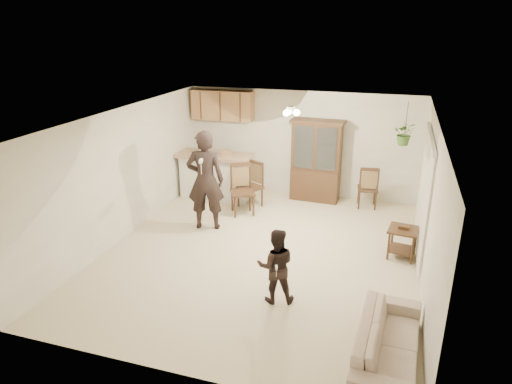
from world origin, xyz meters
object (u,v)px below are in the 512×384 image
(sofa, at_px, (389,336))
(chair_hutch_right, at_px, (367,195))
(child, at_px, (276,261))
(chair_hutch_left, at_px, (250,194))
(side_table, at_px, (402,242))
(adult, at_px, (206,186))
(chair_bar, at_px, (243,200))
(china_hutch, at_px, (316,161))

(sofa, height_order, chair_hutch_right, chair_hutch_right)
(child, bearing_deg, chair_hutch_left, -82.67)
(sofa, xyz_separation_m, child, (-1.66, 0.87, 0.31))
(side_table, bearing_deg, sofa, -92.68)
(adult, distance_m, chair_hutch_right, 3.75)
(sofa, relative_size, chair_hutch_right, 1.90)
(child, xyz_separation_m, side_table, (1.80, 1.99, -0.39))
(sofa, xyz_separation_m, chair_bar, (-3.23, 3.90, -0.06))
(child, height_order, chair_hutch_right, child)
(child, relative_size, side_table, 2.20)
(child, xyz_separation_m, chair_bar, (-1.56, 3.03, -0.36))
(sofa, height_order, chair_hutch_left, chair_hutch_left)
(adult, relative_size, china_hutch, 0.94)
(adult, xyz_separation_m, chair_bar, (0.47, 0.90, -0.59))
(chair_hutch_right, bearing_deg, chair_bar, 17.79)
(side_table, distance_m, chair_hutch_left, 3.64)
(side_table, distance_m, chair_bar, 3.52)
(sofa, distance_m, side_table, 2.87)
(sofa, relative_size, china_hutch, 0.98)
(chair_hutch_left, bearing_deg, sofa, -26.10)
(side_table, bearing_deg, adult, 177.98)
(side_table, bearing_deg, chair_hutch_left, 156.21)
(chair_bar, relative_size, chair_hutch_left, 1.06)
(sofa, distance_m, chair_bar, 5.06)
(china_hutch, bearing_deg, chair_hutch_right, -2.90)
(chair_hutch_left, bearing_deg, adult, -83.09)
(sofa, relative_size, child, 1.39)
(child, bearing_deg, chair_bar, -79.24)
(child, distance_m, chair_hutch_left, 3.80)
(chair_hutch_right, bearing_deg, chair_hutch_left, 9.73)
(chair_hutch_left, xyz_separation_m, chair_hutch_right, (2.54, 0.78, -0.02))
(chair_bar, height_order, chair_hutch_right, chair_bar)
(chair_bar, xyz_separation_m, chair_hutch_left, (0.03, 0.43, -0.02))
(sofa, bearing_deg, chair_bar, 42.74)
(adult, relative_size, child, 1.33)
(chair_hutch_left, bearing_deg, chair_bar, -67.07)
(china_hutch, bearing_deg, side_table, -47.13)
(sofa, distance_m, child, 1.90)
(side_table, relative_size, chair_hutch_left, 0.59)
(child, relative_size, chair_bar, 1.23)
(child, bearing_deg, adult, -62.88)
(child, height_order, chair_bar, child)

